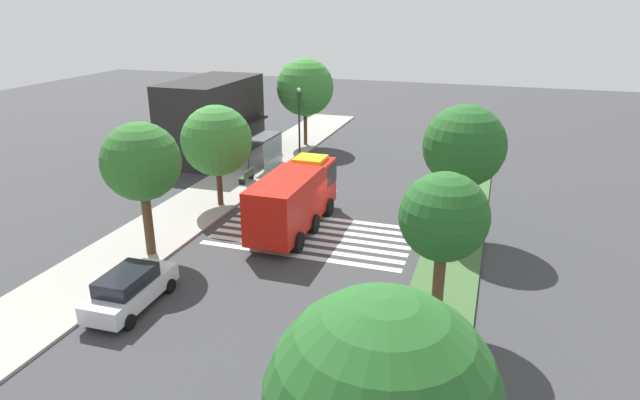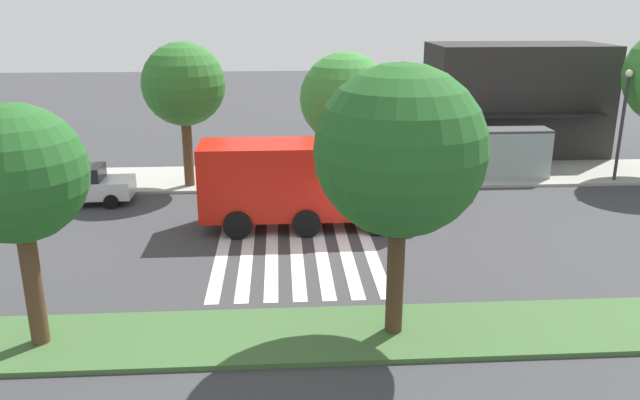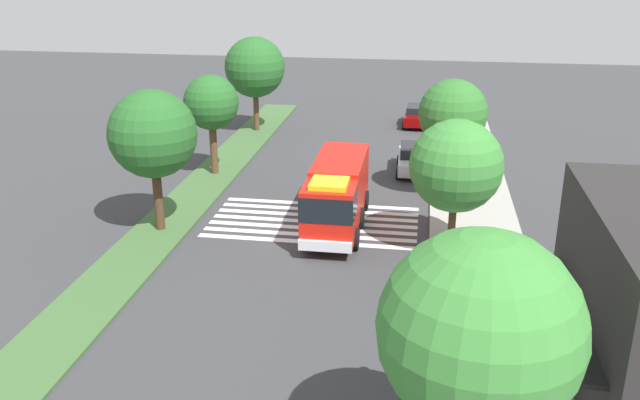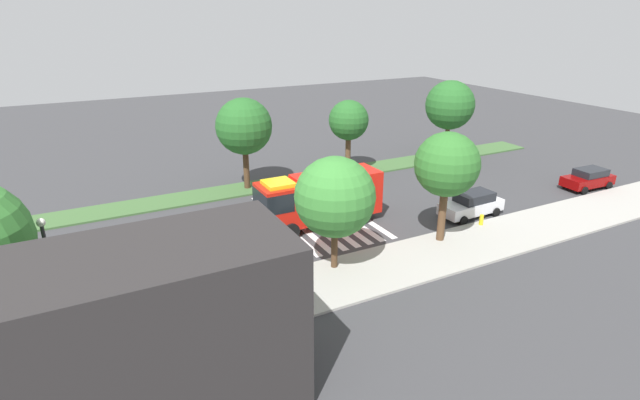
# 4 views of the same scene
# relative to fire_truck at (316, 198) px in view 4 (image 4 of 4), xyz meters

# --- Properties ---
(ground_plane) EXTENTS (120.00, 120.00, 0.00)m
(ground_plane) POSITION_rel_fire_truck_xyz_m (1.55, -1.31, -1.99)
(ground_plane) COLOR #38383A
(sidewalk) EXTENTS (60.00, 4.68, 0.14)m
(sidewalk) POSITION_rel_fire_truck_xyz_m (1.55, 7.17, -1.92)
(sidewalk) COLOR #9E9B93
(sidewalk) RESTS_ON ground_plane
(median_strip) EXTENTS (60.00, 3.00, 0.14)m
(median_strip) POSITION_rel_fire_truck_xyz_m (1.55, -8.96, -1.92)
(median_strip) COLOR #3D6033
(median_strip) RESTS_ON ground_plane
(crosswalk) EXTENTS (5.85, 11.06, 0.01)m
(crosswalk) POSITION_rel_fire_truck_xyz_m (-0.79, -1.31, -1.98)
(crosswalk) COLOR silver
(crosswalk) RESTS_ON ground_plane
(fire_truck) EXTENTS (8.65, 2.85, 3.54)m
(fire_truck) POSITION_rel_fire_truck_xyz_m (0.00, 0.00, 0.00)
(fire_truck) COLOR red
(fire_truck) RESTS_ON ground_plane
(parked_car_west) EXTENTS (4.40, 2.23, 1.63)m
(parked_car_west) POSITION_rel_fire_truck_xyz_m (-22.99, 3.64, -1.14)
(parked_car_west) COLOR #720505
(parked_car_west) RESTS_ON ground_plane
(parked_car_mid) EXTENTS (4.74, 2.13, 1.73)m
(parked_car_mid) POSITION_rel_fire_truck_xyz_m (-10.42, 3.63, -1.09)
(parked_car_mid) COLOR silver
(parked_car_mid) RESTS_ON ground_plane
(bus_stop_shelter) EXTENTS (3.50, 1.40, 2.46)m
(bus_stop_shelter) POSITION_rel_fire_truck_xyz_m (10.52, 6.14, -0.10)
(bus_stop_shelter) COLOR #4C4C51
(bus_stop_shelter) RESTS_ON sidewalk
(bench_near_shelter) EXTENTS (1.60, 0.50, 0.90)m
(bench_near_shelter) POSITION_rel_fire_truck_xyz_m (6.52, 6.16, -1.39)
(bench_near_shelter) COLOR #2D472D
(bench_near_shelter) RESTS_ON sidewalk
(street_lamp) EXTENTS (0.36, 0.36, 5.47)m
(street_lamp) POSITION_rel_fire_truck_xyz_m (15.44, 5.43, 1.43)
(street_lamp) COLOR #2D2D30
(street_lamp) RESTS_ON sidewalk
(storefront_building) EXTENTS (9.93, 5.76, 6.39)m
(storefront_building) POSITION_rel_fire_truck_xyz_m (12.45, 11.98, 1.21)
(storefront_building) COLOR #282626
(storefront_building) RESTS_ON ground_plane
(sidewalk_tree_far_west) EXTENTS (3.89, 3.89, 6.85)m
(sidewalk_tree_far_west) POSITION_rel_fire_truck_xyz_m (-5.75, 5.83, 3.02)
(sidewalk_tree_far_west) COLOR #513823
(sidewalk_tree_far_west) RESTS_ON sidewalk
(sidewalk_tree_west) EXTENTS (4.37, 4.37, 6.35)m
(sidewalk_tree_west) POSITION_rel_fire_truck_xyz_m (1.84, 5.83, 2.31)
(sidewalk_tree_west) COLOR #47301E
(sidewalk_tree_west) RESTS_ON sidewalk
(median_tree_far_west) EXTENTS (4.68, 4.68, 7.34)m
(median_tree_far_west) POSITION_rel_fire_truck_xyz_m (-19.02, -8.96, 3.13)
(median_tree_far_west) COLOR #513823
(median_tree_far_west) RESTS_ON median_strip
(median_tree_west) EXTENTS (3.45, 3.45, 6.35)m
(median_tree_west) POSITION_rel_fire_truck_xyz_m (-7.76, -8.96, 2.72)
(median_tree_west) COLOR #513823
(median_tree_west) RESTS_ON median_strip
(median_tree_center) EXTENTS (4.40, 4.40, 7.25)m
(median_tree_center) POSITION_rel_fire_truck_xyz_m (1.69, -8.96, 3.18)
(median_tree_center) COLOR #47301E
(median_tree_center) RESTS_ON median_strip
(fire_hydrant) EXTENTS (0.28, 0.28, 0.70)m
(fire_hydrant) POSITION_rel_fire_truck_xyz_m (-9.70, 5.33, -1.50)
(fire_hydrant) COLOR gold
(fire_hydrant) RESTS_ON sidewalk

